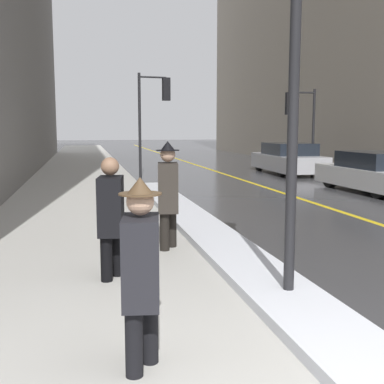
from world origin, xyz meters
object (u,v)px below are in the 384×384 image
(pedestrian_trailing, at_px, (111,212))
(lamp_post, at_px, (295,62))
(parked_car_silver, at_px, (288,159))
(pedestrian_in_fedora, at_px, (141,267))
(pedestrian_nearside, at_px, (168,191))
(traffic_light_near, at_px, (155,103))
(parked_car_white, at_px, (376,173))
(traffic_light_far, at_px, (299,113))

(pedestrian_trailing, bearing_deg, lamp_post, 65.77)
(pedestrian_trailing, distance_m, parked_car_silver, 15.79)
(pedestrian_in_fedora, height_order, pedestrian_nearside, pedestrian_nearside)
(pedestrian_nearside, distance_m, parked_car_silver, 14.10)
(traffic_light_near, distance_m, pedestrian_trailing, 13.48)
(lamp_post, bearing_deg, traffic_light_near, 87.58)
(pedestrian_nearside, xyz_separation_m, parked_car_white, (7.53, 5.68, -0.37))
(pedestrian_nearside, height_order, parked_car_white, pedestrian_nearside)
(traffic_light_near, xyz_separation_m, pedestrian_nearside, (-1.54, -11.70, -2.01))
(pedestrian_trailing, bearing_deg, traffic_light_near, 177.99)
(lamp_post, relative_size, pedestrian_trailing, 2.75)
(traffic_light_near, xyz_separation_m, parked_car_white, (5.98, -6.03, -2.39))
(lamp_post, bearing_deg, pedestrian_in_fedora, -145.93)
(pedestrian_in_fedora, relative_size, pedestrian_nearside, 0.90)
(pedestrian_nearside, relative_size, parked_car_silver, 0.37)
(lamp_post, bearing_deg, parked_car_silver, 66.15)
(lamp_post, relative_size, traffic_light_near, 1.07)
(traffic_light_near, relative_size, parked_car_silver, 0.87)
(pedestrian_in_fedora, height_order, parked_car_silver, pedestrian_in_fedora)
(traffic_light_far, height_order, pedestrian_trailing, traffic_light_far)
(parked_car_white, height_order, parked_car_silver, parked_car_silver)
(traffic_light_far, height_order, pedestrian_in_fedora, traffic_light_far)
(pedestrian_in_fedora, relative_size, pedestrian_trailing, 0.99)
(traffic_light_near, bearing_deg, traffic_light_far, -13.56)
(pedestrian_nearside, bearing_deg, pedestrian_in_fedora, -4.02)
(traffic_light_near, distance_m, pedestrian_in_fedora, 15.90)
(parked_car_white, bearing_deg, pedestrian_in_fedora, 137.77)
(pedestrian_trailing, height_order, parked_car_silver, pedestrian_trailing)
(parked_car_silver, bearing_deg, pedestrian_trailing, 150.31)
(pedestrian_nearside, height_order, parked_car_silver, pedestrian_nearside)
(lamp_post, xyz_separation_m, traffic_light_near, (0.61, 14.33, 0.30))
(traffic_light_far, distance_m, parked_car_silver, 2.20)
(parked_car_white, bearing_deg, traffic_light_near, 43.98)
(traffic_light_far, bearing_deg, pedestrian_in_fedora, 60.88)
(traffic_light_far, height_order, parked_car_white, traffic_light_far)
(pedestrian_in_fedora, distance_m, parked_car_silver, 17.90)
(pedestrian_in_fedora, xyz_separation_m, pedestrian_nearside, (0.89, 3.87, 0.09))
(traffic_light_far, relative_size, pedestrian_nearside, 2.02)
(lamp_post, distance_m, pedestrian_in_fedora, 2.85)
(traffic_light_far, distance_m, pedestrian_in_fedora, 17.04)
(traffic_light_far, xyz_separation_m, pedestrian_nearside, (-7.35, -10.95, -1.61))
(pedestrian_trailing, bearing_deg, parked_car_silver, 156.82)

